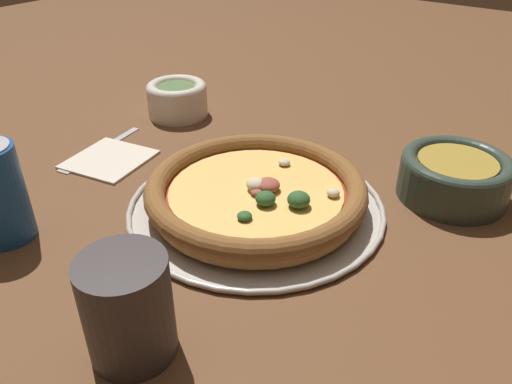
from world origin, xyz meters
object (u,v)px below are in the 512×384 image
Objects in this scene: bowl_near at (455,175)px; bowl_far at (177,98)px; napkin at (109,158)px; pizza_tray at (256,206)px; pizza at (256,191)px; drinking_cup at (128,308)px; fork at (97,151)px.

bowl_near and bowl_far have the same top height.
bowl_near is at bearing 114.96° from napkin.
pizza_tray is 1.17× the size of pizza.
bowl_far is 0.56m from drinking_cup.
pizza is at bearing 83.58° from fork.
bowl_far is 0.62× the size of fork.
bowl_near reaches higher than napkin.
pizza_tray is 0.27m from napkin.
drinking_cup is 0.58× the size of fork.
pizza reaches higher than pizza_tray.
pizza_tray is 0.35m from bowl_far.
bowl_far is at bearing -118.62° from pizza.
pizza is 0.27m from napkin.
pizza_tray is 2.32× the size of bowl_near.
napkin is at bearing -83.90° from pizza_tray.
bowl_near is 0.47m from drinking_cup.
napkin is (-0.23, -0.32, -0.05)m from drinking_cup.
pizza is at bearing 61.38° from bowl_far.
drinking_cup reaches higher than bowl_far.
pizza is 2.16× the size of napkin.
pizza is 1.63× the size of fork.
napkin is at bearing -125.76° from drinking_cup.
pizza_tray is at bearing -90.28° from pizza.
bowl_far reaches higher than pizza_tray.
pizza_tray is 3.09× the size of bowl_far.
bowl_near is 1.33× the size of bowl_far.
bowl_near is 0.55m from fork.
drinking_cup is at bearing 54.24° from napkin.
drinking_cup is (0.26, 0.05, 0.05)m from pizza_tray.
pizza_tray reaches higher than napkin.
napkin is (0.20, 0.04, -0.03)m from bowl_far.
pizza is 0.26m from drinking_cup.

